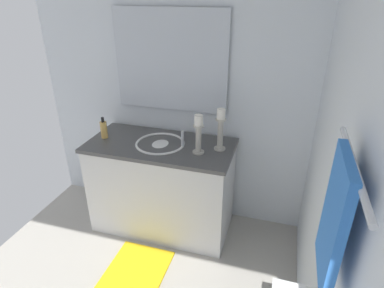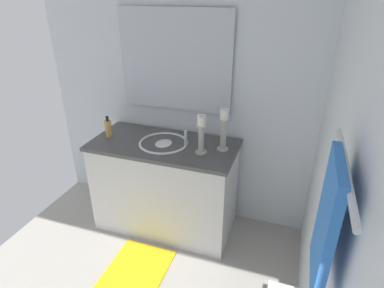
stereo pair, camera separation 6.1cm
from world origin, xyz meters
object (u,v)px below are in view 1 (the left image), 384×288
Objects in this scene: vanity_cabinet at (162,186)px; soap_bottle at (104,129)px; sink_basin at (161,148)px; mirror at (170,61)px; candle_holder_short at (199,133)px; towel_near_vanity at (334,220)px; bath_mat at (134,275)px; candle_holder_tall at (220,128)px; towel_bar at (354,165)px.

vanity_cabinet is 0.69m from soap_bottle.
soap_bottle is (0.02, -0.49, 0.11)m from sink_basin.
mirror is (-0.28, -0.00, 0.64)m from sink_basin.
vanity_cabinet is 2.98× the size of sink_basin.
soap_bottle reaches higher than sink_basin.
towel_near_vanity reaches higher than candle_holder_short.
towel_near_vanity is at bearing 41.88° from sink_basin.
vanity_cabinet reaches higher than bath_mat.
mirror is at bearing -179.80° from sink_basin.
mirror is 2.86× the size of candle_holder_tall.
vanity_cabinet is at bearing 92.39° from soap_bottle.
towel_near_vanity is (1.24, 1.11, 0.87)m from vanity_cabinet.
sink_basin is 1.32× the size of candle_holder_short.
candle_holder_short reaches higher than sink_basin.
mirror is at bearing -116.08° from candle_holder_tall.
candle_holder_short is at bearing -54.05° from candle_holder_tall.
candle_holder_tall is at bearing 93.91° from soap_bottle.
towel_bar reaches higher than vanity_cabinet.
mirror is 1.58× the size of bath_mat.
vanity_cabinet is 2.15× the size of towel_bar.
soap_bottle is 0.32× the size of towel_bar.
vanity_cabinet is at bearing -90.00° from sink_basin.
sink_basin reaches higher than bath_mat.
bath_mat is (0.60, 0.49, -0.88)m from soap_bottle.
towel_near_vanity is (1.22, 1.60, 0.39)m from soap_bottle.
mirror is at bearing 180.00° from bath_mat.
vanity_cabinet is 1.99m from towel_bar.
towel_bar is 0.93× the size of bath_mat.
towel_near_vanity reaches higher than towel_bar.
candle_holder_short reaches higher than vanity_cabinet.
towel_near_vanity reaches higher than bath_mat.
mirror is at bearing -135.23° from candle_holder_short.
mirror reaches higher than soap_bottle.
vanity_cabinet is 1.99× the size of bath_mat.
mirror is 1.70× the size of towel_bar.
sink_basin is at bearing -99.86° from candle_holder_short.
candle_holder_short is (0.10, -0.14, -0.01)m from candle_holder_tall.
candle_holder_tall is at bearing 95.47° from sink_basin.
candle_holder_tall is 1.09× the size of candle_holder_short.
soap_bottle is at bearing -86.09° from candle_holder_tall.
bath_mat is (0.67, -0.48, -0.98)m from candle_holder_tall.
mirror is 2.10× the size of towel_near_vanity.
bath_mat is (0.91, 0.00, -1.40)m from mirror.
mirror is at bearing -143.35° from towel_bar.
towel_bar reaches higher than candle_holder_tall.
candle_holder_short is 1.17m from bath_mat.
towel_bar reaches higher than candle_holder_short.
soap_bottle is 1.17m from bath_mat.
sink_basin is 0.39m from candle_holder_short.
bath_mat is at bearing 0.00° from vanity_cabinet.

